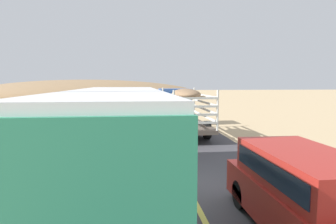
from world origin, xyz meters
name	(u,v)px	position (x,y,z in m)	size (l,w,h in m)	color
ground_plane	(187,186)	(0.00, 0.00, 0.00)	(240.00, 240.00, 0.00)	tan
road_surface	(187,186)	(0.00, 0.00, 0.01)	(8.00, 120.00, 0.02)	#423F44
road_centre_line	(187,185)	(0.00, 0.00, 0.02)	(0.16, 117.60, 0.00)	#D8CC4C
suv_near	(302,189)	(1.99, -3.39, 1.09)	(1.90, 4.62, 1.93)	#B2261E
livestock_truck	(178,104)	(1.54, 12.35, 1.79)	(2.53, 9.70, 3.02)	#3359A5
bus	(116,143)	(-2.22, -1.10, 1.75)	(2.54, 10.00, 3.21)	#2D8C66
distant_hill	(86,97)	(-13.07, 60.61, 0.00)	(55.48, 22.48, 8.14)	#957553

